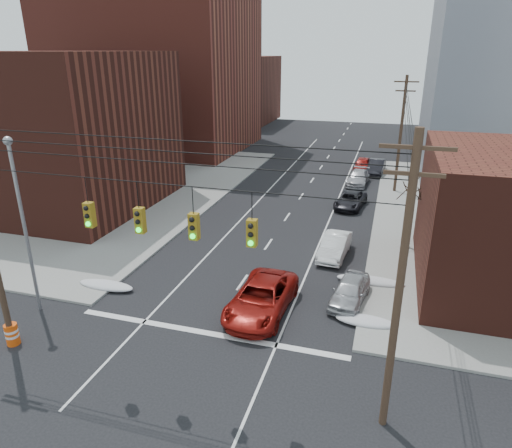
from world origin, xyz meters
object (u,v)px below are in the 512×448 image
Objects in this scene: parked_car_e at (362,164)px; lot_car_d at (120,180)px; parked_car_a at (350,291)px; lot_car_a at (109,198)px; parked_car_f at (376,167)px; parked_car_c at (350,200)px; lot_car_c at (114,188)px; red_pickup at (261,298)px; lot_car_b at (153,176)px; construction_barrel at (12,334)px; parked_car_d at (358,178)px; parked_car_b at (335,246)px.

lot_car_d reaches higher than parked_car_e.
parked_car_e is (-1.60, 30.34, 0.03)m from parked_car_a.
parked_car_f is at bearing -65.80° from lot_car_a.
parked_car_c is 22.20m from lot_car_c.
lot_car_b is (-17.72, 20.78, 0.01)m from red_pickup.
lot_car_c is at bearing 10.03° from lot_car_a.
construction_barrel is (9.34, -24.21, -0.34)m from lot_car_d.
parked_car_e reaches higher than parked_car_a.
red_pickup is 27.31m from lot_car_b.
parked_car_d is 21.33m from lot_car_b.
red_pickup reaches higher than lot_car_d.
lot_car_c reaches higher than parked_car_d.
parked_car_f is (1.60, -0.96, 0.05)m from parked_car_e.
lot_car_a reaches higher than parked_car_e.
parked_car_c is (2.79, 18.92, -0.18)m from red_pickup.
parked_car_a is 27.23m from lot_car_c.
lot_car_c is 4.29× the size of construction_barrel.
lot_car_d is at bearing 147.63° from lot_car_b.
parked_car_f is (0.00, 29.38, 0.07)m from parked_car_a.
red_pickup reaches higher than lot_car_b.
lot_car_d reaches higher than parked_car_d.
parked_car_a reaches higher than parked_car_c.
parked_car_c is 4.46× the size of construction_barrel.
parked_car_e is at bearing -53.60° from lot_car_b.
lot_car_d is (-0.65, 2.20, 0.08)m from lot_car_c.
parked_car_f is at bearing -57.40° from lot_car_b.
lot_car_c reaches higher than parked_car_c.
parked_car_c is 0.94× the size of lot_car_b.
parked_car_e is at bearing 87.62° from red_pickup.
parked_car_a is at bearing 30.47° from red_pickup.
parked_car_f is (1.60, 5.11, 0.07)m from parked_car_d.
lot_car_d is 4.09× the size of construction_barrel.
lot_car_d is at bearing -155.67° from parked_car_d.
parked_car_b is 24.49m from parked_car_e.
parked_car_e reaches higher than parked_car_d.
parked_car_b is 10.73m from parked_car_c.
lot_car_d is at bearing 6.06° from lot_car_a.
construction_barrel is (8.69, -22.01, -0.27)m from lot_car_c.
lot_car_d is at bearing 37.82° from lot_car_c.
parked_car_b is 1.04× the size of parked_car_e.
lot_car_d is (-24.24, 15.79, 0.18)m from parked_car_a.
parked_car_f is (1.60, 23.52, 0.04)m from parked_car_b.
lot_car_d reaches higher than lot_car_b.
parked_car_e is (0.00, 6.07, 0.03)m from parked_car_d.
parked_car_f is 40.63m from construction_barrel.
parked_car_f is at bearing -29.00° from parked_car_e.
parked_car_e is at bearing -31.39° from lot_car_c.
lot_car_a is (-20.31, -14.00, 0.20)m from parked_car_d.
lot_car_a is (-21.91, -19.11, 0.13)m from parked_car_f.
lot_car_b is (-20.51, -5.82, 0.14)m from parked_car_d.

